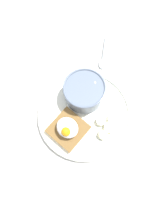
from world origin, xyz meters
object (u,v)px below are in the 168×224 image
at_px(banana_slice_left, 101,121).
at_px(banana_slice_front, 113,119).
at_px(banana_slice_back, 103,135).
at_px(spoon, 103,57).
at_px(poached_egg, 67,128).
at_px(banana_slice_right, 109,128).
at_px(toast_slice, 68,129).
at_px(oatmeal_bowl, 85,92).

bearing_deg(banana_slice_left, banana_slice_front, 52.44).
distance_m(banana_slice_front, banana_slice_back, 0.05).
distance_m(banana_slice_left, spoon, 0.21).
xyz_separation_m(poached_egg, banana_slice_right, (0.08, 0.08, -0.03)).
bearing_deg(poached_egg, spoon, 109.74).
distance_m(toast_slice, spoon, 0.26).
relative_size(poached_egg, banana_slice_right, 1.34).
height_order(oatmeal_bowl, banana_slice_left, oatmeal_bowl).
bearing_deg(banana_slice_front, banana_slice_left, -127.56).
bearing_deg(banana_slice_back, toast_slice, -145.41).
height_order(banana_slice_front, banana_slice_left, banana_slice_left).
relative_size(poached_egg, banana_slice_back, 1.65).
bearing_deg(spoon, oatmeal_bowl, -70.70).
relative_size(banana_slice_right, spoon, 0.44).
bearing_deg(banana_slice_back, banana_slice_left, 139.71).
bearing_deg(spoon, banana_slice_back, -48.97).
height_order(banana_slice_front, banana_slice_back, banana_slice_back).
relative_size(toast_slice, banana_slice_back, 2.63).
bearing_deg(oatmeal_bowl, banana_slice_back, -23.57).
height_order(toast_slice, banana_slice_back, banana_slice_back).
xyz_separation_m(banana_slice_front, spoon, (-0.16, 0.14, -0.01)).
xyz_separation_m(toast_slice, spoon, (-0.09, 0.24, -0.01)).
bearing_deg(toast_slice, spoon, 109.68).
relative_size(oatmeal_bowl, banana_slice_front, 2.56).
relative_size(poached_egg, banana_slice_left, 1.56).
relative_size(banana_slice_left, banana_slice_right, 0.86).
relative_size(banana_slice_back, banana_slice_right, 0.81).
xyz_separation_m(toast_slice, banana_slice_back, (0.08, 0.05, -0.00)).
relative_size(oatmeal_bowl, banana_slice_back, 3.15).
xyz_separation_m(oatmeal_bowl, banana_slice_right, (0.12, -0.02, -0.02)).
bearing_deg(banana_slice_right, banana_slice_back, -89.54).
height_order(oatmeal_bowl, banana_slice_back, oatmeal_bowl).
bearing_deg(banana_slice_right, toast_slice, -133.91).
bearing_deg(banana_slice_back, spoon, 131.03).
relative_size(toast_slice, banana_slice_front, 2.13).
relative_size(toast_slice, banana_slice_left, 2.49).
relative_size(banana_slice_back, spoon, 0.35).
xyz_separation_m(banana_slice_back, banana_slice_right, (-0.00, 0.03, -0.00)).
distance_m(banana_slice_back, spoon, 0.25).
bearing_deg(oatmeal_bowl, poached_egg, -69.69).
bearing_deg(banana_slice_right, banana_slice_front, 106.43).
bearing_deg(poached_egg, banana_slice_left, 59.18).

